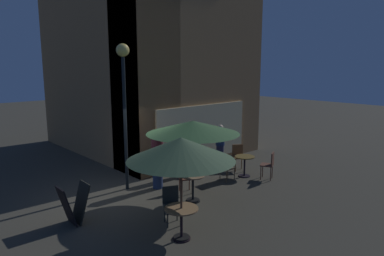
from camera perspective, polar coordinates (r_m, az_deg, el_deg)
ground_plane at (r=10.61m, az=-11.19°, el=-10.90°), size 60.00×60.00×0.00m
cafe_building at (r=14.64m, az=-8.60°, el=13.53°), size 6.34×8.34×9.33m
street_lamp_near_corner at (r=10.58m, az=-11.00°, el=7.36°), size 0.38×0.38×4.39m
menu_sandwich_board at (r=9.08m, az=-18.64°, el=-11.62°), size 0.68×0.57×0.96m
cafe_table_0 at (r=7.91m, az=-1.73°, el=-14.12°), size 0.74×0.74×0.72m
cafe_table_1 at (r=9.92m, az=0.15°, el=-9.00°), size 0.65×0.65×0.76m
cafe_table_2 at (r=12.21m, az=8.52°, el=-5.51°), size 0.68×0.68×0.71m
patio_umbrella_0 at (r=7.41m, az=-1.79°, el=-3.46°), size 2.32×2.32×2.29m
patio_umbrella_1 at (r=9.52m, az=0.16°, el=0.09°), size 2.55×2.55×2.30m
cafe_chair_0 at (r=8.67m, az=-3.36°, el=-11.76°), size 0.52×0.52×0.90m
cafe_chair_1 at (r=10.68m, az=-1.15°, el=-7.47°), size 0.52×0.52×0.92m
cafe_chair_2 at (r=11.67m, az=5.43°, el=-6.10°), size 0.48×0.48×0.85m
cafe_chair_3 at (r=12.04m, az=12.46°, el=-5.54°), size 0.54×0.54×0.92m
cafe_chair_4 at (r=12.91m, az=7.49°, el=-4.30°), size 0.55×0.55×0.93m
patron_standing_0 at (r=10.89m, az=-5.62°, el=-5.08°), size 0.36×0.36×1.83m
patron_standing_1 at (r=12.94m, az=4.57°, el=-3.00°), size 0.32×0.32×1.64m
patron_standing_2 at (r=12.00m, az=-1.44°, el=-3.78°), size 0.34×0.34×1.75m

